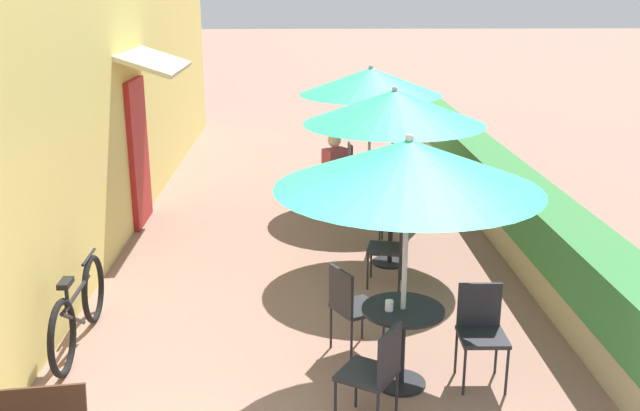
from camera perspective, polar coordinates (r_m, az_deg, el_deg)
The scene contains 21 objects.
cafe_facade_wall at distance 11.04m, azimuth -14.85°, elevation 10.04°, with size 0.98×14.21×4.20m.
planter_hedge at distance 11.43m, azimuth 12.67°, elevation 2.48°, with size 0.60×13.21×1.01m.
patio_table_near at distance 6.22m, azimuth 6.60°, elevation -10.04°, with size 0.70×0.70×0.72m.
patio_umbrella_near at distance 5.70m, azimuth 7.09°, elevation 3.28°, with size 2.17×2.17×2.22m.
cafe_chair_near_left at distance 6.67m, azimuth 2.47°, elevation -7.79°, with size 0.54×0.54×0.87m.
cafe_chair_near_right at distance 5.62m, azimuth 4.50°, elevation -12.88°, with size 0.55×0.55×0.87m.
cafe_chair_near_back at distance 6.40m, azimuth 12.76°, elevation -9.38°, with size 0.41×0.41×0.87m.
coffee_cup_near at distance 6.05m, azimuth 5.56°, elevation -7.96°, with size 0.07×0.07×0.09m.
patio_table_mid at distance 8.87m, azimuth 5.67°, elevation -1.60°, with size 0.70×0.70×0.72m.
patio_umbrella_mid at distance 8.52m, azimuth 5.96°, elevation 7.83°, with size 2.17×2.17×2.22m.
cafe_chair_mid_left at distance 8.21m, azimuth 5.80°, elevation -3.03°, with size 0.47×0.47×0.87m.
cafe_chair_mid_right at distance 9.53m, azimuth 5.57°, elevation -0.18°, with size 0.47×0.47×0.87m.
coffee_cup_mid at distance 8.77m, azimuth 6.11°, elevation -0.01°, with size 0.07×0.07×0.09m.
patio_table_far at distance 11.22m, azimuth 3.92°, elevation 2.39°, with size 0.70×0.70×0.72m.
patio_umbrella_far at distance 10.94m, azimuth 4.07°, elevation 9.88°, with size 2.17×2.17×2.22m.
cafe_chair_far_left at distance 11.08m, azimuth 7.43°, elevation 2.20°, with size 0.53×0.53×0.87m.
cafe_chair_far_right at distance 11.86m, azimuth 2.94°, elevation 3.29°, with size 0.43×0.43×0.87m.
cafe_chair_far_back at distance 10.73m, azimuth 1.38°, elevation 1.85°, with size 0.56×0.56×0.87m.
seated_patron_far_back at distance 10.77m, azimuth 1.02°, elevation 2.85°, with size 0.49×0.51×1.25m.
coffee_cup_far at distance 11.12m, azimuth 4.38°, elevation 3.68°, with size 0.07×0.07×0.09m.
bicycle_leaning at distance 7.26m, azimuth -18.75°, elevation -7.94°, with size 0.11×1.78×0.80m.
Camera 1 is at (-0.08, -3.72, 3.31)m, focal length 40.00 mm.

